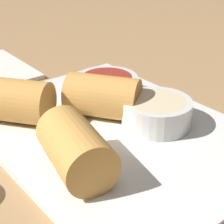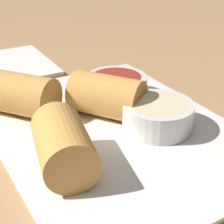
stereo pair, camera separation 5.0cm
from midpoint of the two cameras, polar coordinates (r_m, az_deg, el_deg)
table_surface at (r=37.87cm, az=9.50°, el=-7.52°), size 180.00×140.00×2.00cm
serving_plate at (r=38.38cm, az=3.74°, el=-3.50°), size 30.21×22.61×1.50cm
roll_front_left at (r=39.54cm, az=2.25°, el=2.45°), size 8.79×8.00×4.51cm
roll_front_right at (r=31.05cm, az=-2.74°, el=-5.18°), size 8.68×6.08×4.51cm
roll_back_left at (r=40.61cm, az=-10.83°, el=2.66°), size 8.76×8.15×4.51cm
dipping_bowl_near at (r=37.90cm, az=10.80°, el=-0.54°), size 7.15×7.15×2.72cm
dipping_bowl_far at (r=43.68cm, az=3.92°, el=3.82°), size 7.15×7.15×2.72cm
napkin at (r=59.17cm, az=-13.19°, el=6.86°), size 14.74×12.60×0.60cm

